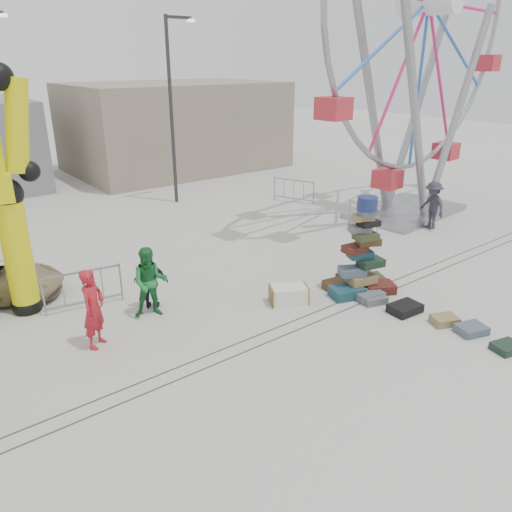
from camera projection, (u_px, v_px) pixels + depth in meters
ground at (331, 332)px, 12.27m from camera, size 90.00×90.00×0.00m
track_line_near at (314, 323)px, 12.70m from camera, size 40.00×0.04×0.01m
track_line_far at (304, 317)px, 13.00m from camera, size 40.00×0.04×0.01m
building_right at (175, 126)px, 30.03m from camera, size 12.00×8.00×5.00m
lamp_post_right at (173, 103)px, 21.93m from camera, size 1.41×0.25×8.00m
suitcase_tower at (361, 266)px, 14.16m from camera, size 2.19×1.81×2.82m
ferris_wheel at (426, 32)px, 19.08m from camera, size 12.61×3.63×14.69m
steamer_trunk at (289, 295)px, 13.69m from camera, size 1.19×1.00×0.48m
row_case_0 at (350, 290)px, 14.22m from camera, size 0.77×0.63×0.23m
row_case_1 at (373, 299)px, 13.75m from camera, size 0.78×0.69×0.20m
row_case_2 at (405, 308)px, 13.21m from camera, size 0.89×0.67×0.23m
row_case_3 at (445, 320)px, 12.63m from camera, size 0.77×0.69×0.21m
row_case_4 at (471, 329)px, 12.21m from camera, size 0.82×0.72×0.20m
row_case_5 at (507, 347)px, 11.47m from camera, size 0.73×0.63×0.18m
barricade_dummy_c at (83, 289)px, 13.29m from camera, size 1.99×0.44×1.10m
barricade_wheel_front at (362, 220)px, 19.04m from camera, size 0.72×1.93×1.10m
barricade_wheel_back at (294, 191)px, 23.24m from camera, size 0.89×1.87×1.10m
pedestrian_red at (93, 309)px, 11.37m from camera, size 0.84×0.80×1.92m
pedestrian_green at (150, 282)px, 12.76m from camera, size 1.13×1.03×1.88m
pedestrian_black at (151, 281)px, 13.23m from camera, size 0.95×0.86×1.55m
pedestrian_grey at (432, 205)px, 19.47m from camera, size 1.00×1.36×1.89m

